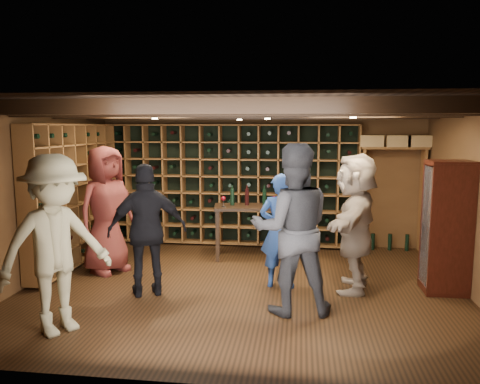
# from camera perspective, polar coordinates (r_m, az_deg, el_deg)

# --- Properties ---
(ground) EXTENTS (6.00, 6.00, 0.00)m
(ground) POSITION_cam_1_polar(r_m,az_deg,el_deg) (6.64, 0.31, -11.56)
(ground) COLOR #311C0D
(ground) RESTS_ON ground
(room_shell) EXTENTS (6.00, 6.00, 6.00)m
(room_shell) POSITION_cam_1_polar(r_m,az_deg,el_deg) (6.31, 0.39, 9.79)
(room_shell) COLOR brown
(room_shell) RESTS_ON ground
(wine_rack_back) EXTENTS (4.65, 0.30, 2.20)m
(wine_rack_back) POSITION_cam_1_polar(r_m,az_deg,el_deg) (8.70, -1.21, 0.91)
(wine_rack_back) COLOR brown
(wine_rack_back) RESTS_ON ground
(wine_rack_left) EXTENTS (0.30, 2.65, 2.20)m
(wine_rack_left) POSITION_cam_1_polar(r_m,az_deg,el_deg) (7.98, -19.51, -0.20)
(wine_rack_left) COLOR brown
(wine_rack_left) RESTS_ON ground
(crate_shelf) EXTENTS (1.20, 0.32, 2.07)m
(crate_shelf) POSITION_cam_1_polar(r_m,az_deg,el_deg) (8.71, 18.25, 3.28)
(crate_shelf) COLOR brown
(crate_shelf) RESTS_ON ground
(display_cabinet) EXTENTS (0.55, 0.50, 1.75)m
(display_cabinet) POSITION_cam_1_polar(r_m,az_deg,el_deg) (6.84, 23.81, -4.23)
(display_cabinet) COLOR #37110B
(display_cabinet) RESTS_ON ground
(man_blue_shirt) EXTENTS (0.59, 0.39, 1.59)m
(man_blue_shirt) POSITION_cam_1_polar(r_m,az_deg,el_deg) (6.49, 4.96, -4.73)
(man_blue_shirt) COLOR navy
(man_blue_shirt) RESTS_ON ground
(man_grey_suit) EXTENTS (1.10, 0.92, 2.03)m
(man_grey_suit) POSITION_cam_1_polar(r_m,az_deg,el_deg) (5.58, 6.37, -4.54)
(man_grey_suit) COLOR black
(man_grey_suit) RESTS_ON ground
(guest_red_floral) EXTENTS (1.02, 1.13, 1.94)m
(guest_red_floral) POSITION_cam_1_polar(r_m,az_deg,el_deg) (7.40, -15.96, -2.08)
(guest_red_floral) COLOR maroon
(guest_red_floral) RESTS_ON ground
(guest_woman_black) EXTENTS (1.11, 0.80, 1.75)m
(guest_woman_black) POSITION_cam_1_polar(r_m,az_deg,el_deg) (6.26, -11.20, -4.60)
(guest_woman_black) COLOR black
(guest_woman_black) RESTS_ON ground
(guest_khaki) EXTENTS (1.31, 1.44, 1.94)m
(guest_khaki) POSITION_cam_1_polar(r_m,az_deg,el_deg) (5.38, -21.57, -6.03)
(guest_khaki) COLOR gray
(guest_khaki) RESTS_ON ground
(guest_beige) EXTENTS (0.88, 1.81, 1.87)m
(guest_beige) POSITION_cam_1_polar(r_m,az_deg,el_deg) (6.52, 13.85, -3.62)
(guest_beige) COLOR gray
(guest_beige) RESTS_ON ground
(tasting_table) EXTENTS (1.27, 0.77, 1.18)m
(tasting_table) POSITION_cam_1_polar(r_m,az_deg,el_deg) (7.91, 1.19, -2.44)
(tasting_table) COLOR black
(tasting_table) RESTS_ON ground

